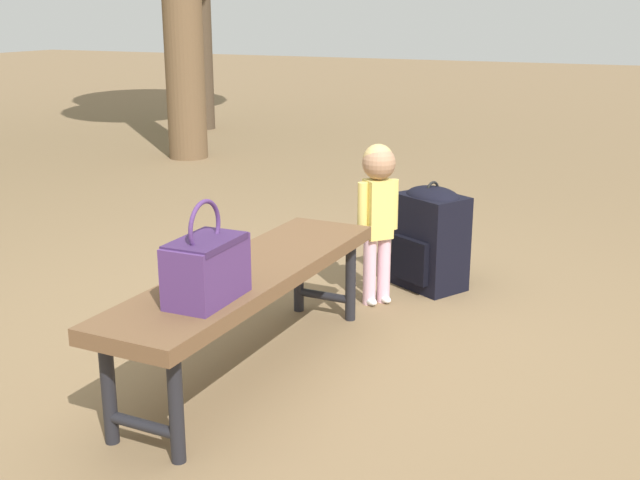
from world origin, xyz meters
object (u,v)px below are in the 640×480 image
Objects in this scene: park_bench at (249,281)px; backpack_large at (431,235)px; child_standing at (378,200)px; handbag at (206,266)px.

park_bench is 2.75× the size of backpack_large.
backpack_large is (0.34, -0.17, -0.25)m from child_standing.
child_standing is at bearing -5.53° from handbag.
park_bench is at bearing 164.81° from backpack_large.
child_standing reaches higher than backpack_large.
handbag is (-0.38, -0.05, 0.18)m from park_bench.
handbag is 1.74m from backpack_large.
park_bench is 1.00m from child_standing.
backpack_large is at bearing -10.22° from handbag.
handbag is 0.63× the size of backpack_large.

